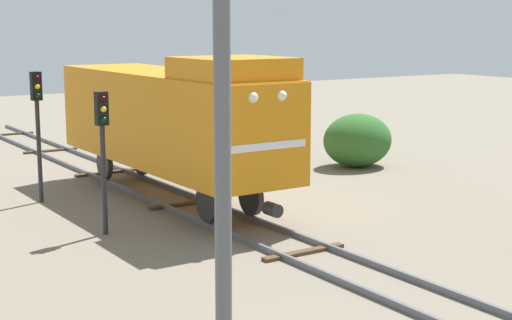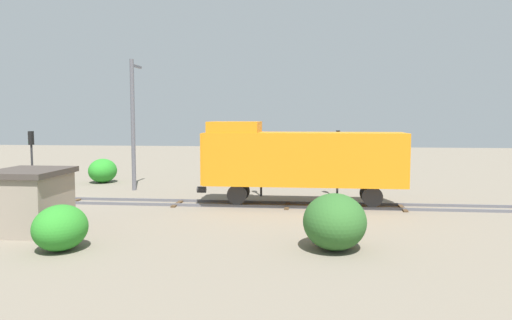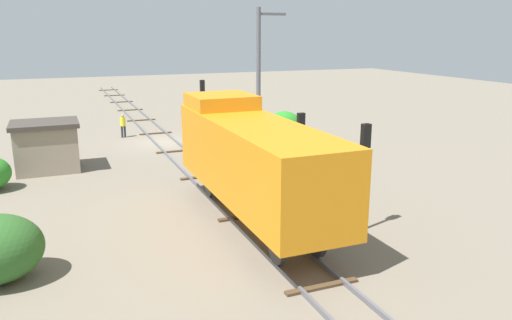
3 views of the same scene
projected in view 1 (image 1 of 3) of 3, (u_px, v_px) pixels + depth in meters
The scene contains 5 objects.
locomotive at pixel (172, 116), 24.83m from camera, with size 2.90×11.60×4.60m.
traffic_signal_mid at pixel (103, 136), 20.91m from camera, with size 0.32×0.34×3.90m.
traffic_signal_far at pixel (37, 112), 24.72m from camera, with size 0.32×0.34×4.18m.
catenary_mast at pixel (219, 86), 12.35m from camera, with size 1.94×0.28×8.90m.
bush_mid at pixel (358, 140), 31.26m from camera, with size 2.93×2.40×2.13m, color #2C5E26.
Camera 1 is at (-11.37, -5.61, 5.68)m, focal length 55.00 mm.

